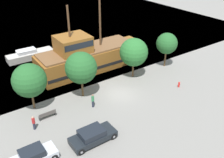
% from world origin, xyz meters
% --- Properties ---
extents(ground_plane, '(160.00, 160.00, 0.00)m').
position_xyz_m(ground_plane, '(0.00, 0.00, 0.00)').
color(ground_plane, gray).
extents(water_surface, '(80.00, 80.00, 0.00)m').
position_xyz_m(water_surface, '(0.00, 44.00, 0.00)').
color(water_surface, '#38667F').
rests_on(water_surface, ground).
extents(pirate_ship, '(16.26, 4.96, 10.90)m').
position_xyz_m(pirate_ship, '(0.13, 8.47, 2.07)').
color(pirate_ship, brown).
rests_on(pirate_ship, water_surface).
extents(moored_boat_dockside, '(7.38, 2.07, 1.66)m').
position_xyz_m(moored_boat_dockside, '(-5.69, 17.04, 0.66)').
color(moored_boat_dockside, '#B7B2A8').
rests_on(moored_boat_dockside, water_surface).
extents(parked_car_curb_front, '(4.49, 1.99, 1.42)m').
position_xyz_m(parked_car_curb_front, '(-7.16, -5.31, 0.70)').
color(parked_car_curb_front, black).
rests_on(parked_car_curb_front, ground_plane).
extents(parked_car_curb_mid, '(3.91, 1.77, 1.47)m').
position_xyz_m(parked_car_curb_mid, '(-12.68, -4.65, 0.72)').
color(parked_car_curb_mid, '#B7BCC6').
rests_on(parked_car_curb_mid, ground_plane).
extents(fire_hydrant, '(0.42, 0.25, 0.76)m').
position_xyz_m(fire_hydrant, '(7.38, -3.03, 0.41)').
color(fire_hydrant, red).
rests_on(fire_hydrant, ground_plane).
extents(bench_promenade_east, '(1.89, 0.45, 0.85)m').
position_xyz_m(bench_promenade_east, '(-9.33, 0.61, 0.44)').
color(bench_promenade_east, '#4C4742').
rests_on(bench_promenade_east, ground_plane).
extents(pedestrian_walking_near, '(0.32, 0.32, 1.70)m').
position_xyz_m(pedestrian_walking_near, '(-4.21, -0.43, 0.86)').
color(pedestrian_walking_near, '#232838').
rests_on(pedestrian_walking_near, ground_plane).
extents(pedestrian_walking_far, '(0.32, 0.32, 1.59)m').
position_xyz_m(pedestrian_walking_far, '(-11.15, -0.38, 0.80)').
color(pedestrian_walking_far, '#232838').
rests_on(pedestrian_walking_far, ground_plane).
extents(tree_row_east, '(3.78, 3.78, 5.52)m').
position_xyz_m(tree_row_east, '(-9.90, 3.28, 3.62)').
color(tree_row_east, brown).
rests_on(tree_row_east, ground_plane).
extents(tree_row_mideast, '(3.82, 3.82, 5.78)m').
position_xyz_m(tree_row_mideast, '(-4.02, 2.37, 3.87)').
color(tree_row_mideast, brown).
rests_on(tree_row_mideast, ground_plane).
extents(tree_row_midwest, '(3.86, 3.86, 5.65)m').
position_xyz_m(tree_row_midwest, '(4.23, 2.73, 3.71)').
color(tree_row_midwest, brown).
rests_on(tree_row_midwest, ground_plane).
extents(tree_row_west, '(3.11, 3.11, 5.24)m').
position_xyz_m(tree_row_west, '(10.37, 2.59, 3.67)').
color(tree_row_west, brown).
rests_on(tree_row_west, ground_plane).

